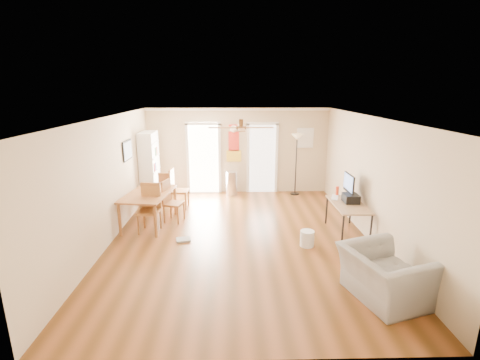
{
  "coord_description": "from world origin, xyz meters",
  "views": [
    {
      "loc": [
        -0.17,
        -6.93,
        3.15
      ],
      "look_at": [
        0.0,
        0.6,
        1.15
      ],
      "focal_mm": 25.78,
      "sensor_mm": 36.0,
      "label": 1
    }
  ],
  "objects_px": {
    "torchiere_lamp": "(296,165)",
    "armchair": "(385,275)",
    "printer": "(351,198)",
    "dining_table": "(149,209)",
    "computer_desk": "(347,219)",
    "bookshelf": "(150,167)",
    "dining_chair_right_a": "(180,189)",
    "dining_chair_right_b": "(174,201)",
    "dining_chair_near": "(149,209)",
    "dining_chair_far": "(168,188)",
    "wastebasket_a": "(307,238)",
    "trash_can": "(232,183)"
  },
  "relations": [
    {
      "from": "dining_chair_right_a",
      "to": "computer_desk",
      "type": "bearing_deg",
      "value": -110.82
    },
    {
      "from": "computer_desk",
      "to": "torchiere_lamp",
      "type": "bearing_deg",
      "value": 101.61
    },
    {
      "from": "dining_chair_near",
      "to": "torchiere_lamp",
      "type": "distance_m",
      "value": 4.73
    },
    {
      "from": "dining_chair_right_a",
      "to": "dining_chair_right_b",
      "type": "relative_size",
      "value": 1.06
    },
    {
      "from": "bookshelf",
      "to": "trash_can",
      "type": "xyz_separation_m",
      "value": [
        2.33,
        0.45,
        -0.62
      ]
    },
    {
      "from": "torchiere_lamp",
      "to": "armchair",
      "type": "bearing_deg",
      "value": -85.82
    },
    {
      "from": "dining_chair_near",
      "to": "wastebasket_a",
      "type": "height_order",
      "value": "dining_chair_near"
    },
    {
      "from": "dining_chair_far",
      "to": "armchair",
      "type": "height_order",
      "value": "dining_chair_far"
    },
    {
      "from": "trash_can",
      "to": "dining_chair_right_b",
      "type": "bearing_deg",
      "value": -123.58
    },
    {
      "from": "dining_chair_far",
      "to": "torchiere_lamp",
      "type": "bearing_deg",
      "value": -154.76
    },
    {
      "from": "dining_chair_right_b",
      "to": "trash_can",
      "type": "relative_size",
      "value": 1.37
    },
    {
      "from": "dining_table",
      "to": "wastebasket_a",
      "type": "distance_m",
      "value": 3.74
    },
    {
      "from": "dining_chair_near",
      "to": "trash_can",
      "type": "bearing_deg",
      "value": 62.03
    },
    {
      "from": "dining_table",
      "to": "dining_chair_near",
      "type": "relative_size",
      "value": 1.43
    },
    {
      "from": "dining_chair_far",
      "to": "torchiere_lamp",
      "type": "xyz_separation_m",
      "value": [
        3.75,
        0.76,
        0.47
      ]
    },
    {
      "from": "wastebasket_a",
      "to": "dining_table",
      "type": "bearing_deg",
      "value": 160.07
    },
    {
      "from": "dining_table",
      "to": "trash_can",
      "type": "relative_size",
      "value": 2.11
    },
    {
      "from": "dining_chair_near",
      "to": "dining_chair_far",
      "type": "bearing_deg",
      "value": 94.42
    },
    {
      "from": "torchiere_lamp",
      "to": "armchair",
      "type": "relative_size",
      "value": 1.54
    },
    {
      "from": "computer_desk",
      "to": "dining_chair_right_b",
      "type": "bearing_deg",
      "value": 167.79
    },
    {
      "from": "trash_can",
      "to": "dining_chair_right_a",
      "type": "bearing_deg",
      "value": -140.92
    },
    {
      "from": "dining_chair_right_a",
      "to": "computer_desk",
      "type": "xyz_separation_m",
      "value": [
        3.97,
        -1.83,
        -0.19
      ]
    },
    {
      "from": "dining_table",
      "to": "bookshelf",
      "type": "bearing_deg",
      "value": 101.65
    },
    {
      "from": "trash_can",
      "to": "wastebasket_a",
      "type": "xyz_separation_m",
      "value": [
        1.56,
        -3.57,
        -0.2
      ]
    },
    {
      "from": "wastebasket_a",
      "to": "torchiere_lamp",
      "type": "bearing_deg",
      "value": 83.83
    },
    {
      "from": "dining_chair_near",
      "to": "dining_chair_far",
      "type": "xyz_separation_m",
      "value": [
        0.06,
        2.03,
        -0.09
      ]
    },
    {
      "from": "dining_table",
      "to": "dining_chair_near",
      "type": "distance_m",
      "value": 0.48
    },
    {
      "from": "bookshelf",
      "to": "wastebasket_a",
      "type": "distance_m",
      "value": 5.06
    },
    {
      "from": "computer_desk",
      "to": "wastebasket_a",
      "type": "height_order",
      "value": "computer_desk"
    },
    {
      "from": "printer",
      "to": "armchair",
      "type": "bearing_deg",
      "value": -96.47
    },
    {
      "from": "torchiere_lamp",
      "to": "armchair",
      "type": "height_order",
      "value": "torchiere_lamp"
    },
    {
      "from": "torchiere_lamp",
      "to": "trash_can",
      "type": "bearing_deg",
      "value": -178.84
    },
    {
      "from": "dining_chair_right_b",
      "to": "dining_chair_near",
      "type": "xyz_separation_m",
      "value": [
        -0.45,
        -0.63,
        0.04
      ]
    },
    {
      "from": "dining_table",
      "to": "computer_desk",
      "type": "height_order",
      "value": "dining_table"
    },
    {
      "from": "printer",
      "to": "bookshelf",
      "type": "bearing_deg",
      "value": 154.28
    },
    {
      "from": "computer_desk",
      "to": "dining_chair_right_a",
      "type": "bearing_deg",
      "value": 155.21
    },
    {
      "from": "bookshelf",
      "to": "dining_chair_right_b",
      "type": "height_order",
      "value": "bookshelf"
    },
    {
      "from": "bookshelf",
      "to": "armchair",
      "type": "bearing_deg",
      "value": -35.82
    },
    {
      "from": "dining_chair_far",
      "to": "wastebasket_a",
      "type": "relative_size",
      "value": 2.74
    },
    {
      "from": "dining_table",
      "to": "torchiere_lamp",
      "type": "xyz_separation_m",
      "value": [
        3.9,
        2.34,
        0.54
      ]
    },
    {
      "from": "dining_chair_right_a",
      "to": "torchiere_lamp",
      "type": "distance_m",
      "value": 3.57
    },
    {
      "from": "computer_desk",
      "to": "wastebasket_a",
      "type": "bearing_deg",
      "value": -149.34
    },
    {
      "from": "bookshelf",
      "to": "dining_chair_right_a",
      "type": "distance_m",
      "value": 1.25
    },
    {
      "from": "dining_chair_far",
      "to": "computer_desk",
      "type": "height_order",
      "value": "dining_chair_far"
    },
    {
      "from": "bookshelf",
      "to": "printer",
      "type": "xyz_separation_m",
      "value": [
        4.98,
        -2.43,
        -0.19
      ]
    },
    {
      "from": "bookshelf",
      "to": "dining_chair_right_a",
      "type": "xyz_separation_m",
      "value": [
        0.93,
        -0.69,
        -0.45
      ]
    },
    {
      "from": "dining_chair_right_b",
      "to": "computer_desk",
      "type": "bearing_deg",
      "value": -85.79
    },
    {
      "from": "dining_chair_near",
      "to": "printer",
      "type": "distance_m",
      "value": 4.51
    },
    {
      "from": "armchair",
      "to": "dining_chair_far",
      "type": "bearing_deg",
      "value": 24.15
    },
    {
      "from": "bookshelf",
      "to": "dining_chair_right_a",
      "type": "height_order",
      "value": "bookshelf"
    }
  ]
}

